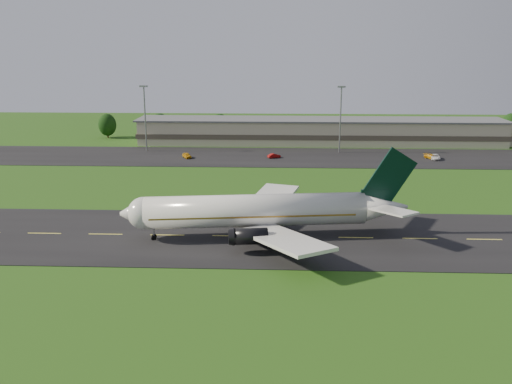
{
  "coord_description": "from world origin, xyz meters",
  "views": [
    {
      "loc": [
        -13.4,
        -94.26,
        32.8
      ],
      "look_at": [
        -17.7,
        8.0,
        6.0
      ],
      "focal_mm": 40.0,
      "sensor_mm": 36.0,
      "label": 1
    }
  ],
  "objects_px": {
    "airliner": "(260,211)",
    "light_mast_west": "(145,110)",
    "service_vehicle_b": "(274,156)",
    "service_vehicle_d": "(431,157)",
    "light_mast_centre": "(341,111)",
    "service_vehicle_c": "(435,157)",
    "terminal": "(339,132)",
    "service_vehicle_a": "(187,155)"
  },
  "relations": [
    {
      "from": "airliner",
      "to": "light_mast_west",
      "type": "distance_m",
      "value": 88.99
    },
    {
      "from": "terminal",
      "to": "service_vehicle_c",
      "type": "relative_size",
      "value": 27.09
    },
    {
      "from": "light_mast_west",
      "to": "service_vehicle_d",
      "type": "distance_m",
      "value": 87.17
    },
    {
      "from": "service_vehicle_c",
      "to": "service_vehicle_d",
      "type": "xyz_separation_m",
      "value": [
        -0.93,
        0.86,
        -0.07
      ]
    },
    {
      "from": "light_mast_centre",
      "to": "service_vehicle_b",
      "type": "xyz_separation_m",
      "value": [
        -19.98,
        -9.66,
        -12.0
      ]
    },
    {
      "from": "airliner",
      "to": "light_mast_west",
      "type": "relative_size",
      "value": 2.51
    },
    {
      "from": "light_mast_west",
      "to": "service_vehicle_c",
      "type": "bearing_deg",
      "value": -6.56
    },
    {
      "from": "service_vehicle_b",
      "to": "service_vehicle_c",
      "type": "xyz_separation_m",
      "value": [
        46.76,
        -0.31,
        0.11
      ]
    },
    {
      "from": "service_vehicle_d",
      "to": "service_vehicle_c",
      "type": "bearing_deg",
      "value": -78.27
    },
    {
      "from": "light_mast_centre",
      "to": "service_vehicle_d",
      "type": "xyz_separation_m",
      "value": [
        25.86,
        -9.11,
        -11.96
      ]
    },
    {
      "from": "airliner",
      "to": "service_vehicle_c",
      "type": "bearing_deg",
      "value": 48.0
    },
    {
      "from": "service_vehicle_a",
      "to": "service_vehicle_b",
      "type": "xyz_separation_m",
      "value": [
        25.63,
        1.06,
        -0.11
      ]
    },
    {
      "from": "airliner",
      "to": "light_mast_centre",
      "type": "xyz_separation_m",
      "value": [
        21.65,
        79.89,
        8.08
      ]
    },
    {
      "from": "light_mast_west",
      "to": "light_mast_centre",
      "type": "height_order",
      "value": "same"
    },
    {
      "from": "light_mast_centre",
      "to": "service_vehicle_c",
      "type": "bearing_deg",
      "value": -20.42
    },
    {
      "from": "light_mast_west",
      "to": "service_vehicle_d",
      "type": "relative_size",
      "value": 4.38
    },
    {
      "from": "service_vehicle_c",
      "to": "service_vehicle_b",
      "type": "bearing_deg",
      "value": -171.5
    },
    {
      "from": "service_vehicle_b",
      "to": "service_vehicle_d",
      "type": "distance_m",
      "value": 45.84
    },
    {
      "from": "light_mast_west",
      "to": "service_vehicle_b",
      "type": "relative_size",
      "value": 5.27
    },
    {
      "from": "terminal",
      "to": "light_mast_centre",
      "type": "xyz_separation_m",
      "value": [
        -1.4,
        -16.18,
        8.75
      ]
    },
    {
      "from": "light_mast_west",
      "to": "service_vehicle_d",
      "type": "height_order",
      "value": "light_mast_west"
    },
    {
      "from": "service_vehicle_a",
      "to": "service_vehicle_c",
      "type": "height_order",
      "value": "service_vehicle_a"
    },
    {
      "from": "service_vehicle_d",
      "to": "service_vehicle_b",
      "type": "bearing_deg",
      "value": 145.41
    },
    {
      "from": "light_mast_west",
      "to": "terminal",
      "type": "bearing_deg",
      "value": 14.76
    },
    {
      "from": "airliner",
      "to": "service_vehicle_d",
      "type": "distance_m",
      "value": 85.34
    },
    {
      "from": "airliner",
      "to": "service_vehicle_d",
      "type": "bearing_deg",
      "value": 48.84
    },
    {
      "from": "airliner",
      "to": "service_vehicle_b",
      "type": "height_order",
      "value": "airliner"
    },
    {
      "from": "airliner",
      "to": "service_vehicle_a",
      "type": "xyz_separation_m",
      "value": [
        -23.95,
        69.17,
        -3.82
      ]
    },
    {
      "from": "airliner",
      "to": "light_mast_west",
      "type": "bearing_deg",
      "value": 108.36
    },
    {
      "from": "light_mast_centre",
      "to": "service_vehicle_b",
      "type": "bearing_deg",
      "value": -154.2
    },
    {
      "from": "service_vehicle_c",
      "to": "terminal",
      "type": "bearing_deg",
      "value": 143.03
    },
    {
      "from": "service_vehicle_d",
      "to": "light_mast_west",
      "type": "bearing_deg",
      "value": 138.67
    },
    {
      "from": "service_vehicle_b",
      "to": "service_vehicle_d",
      "type": "height_order",
      "value": "service_vehicle_d"
    },
    {
      "from": "airliner",
      "to": "service_vehicle_c",
      "type": "height_order",
      "value": "airliner"
    },
    {
      "from": "airliner",
      "to": "service_vehicle_a",
      "type": "height_order",
      "value": "airliner"
    },
    {
      "from": "service_vehicle_a",
      "to": "service_vehicle_b",
      "type": "height_order",
      "value": "service_vehicle_a"
    },
    {
      "from": "terminal",
      "to": "service_vehicle_b",
      "type": "height_order",
      "value": "terminal"
    },
    {
      "from": "light_mast_centre",
      "to": "service_vehicle_d",
      "type": "distance_m",
      "value": 29.91
    },
    {
      "from": "light_mast_west",
      "to": "light_mast_centre",
      "type": "bearing_deg",
      "value": 0.0
    },
    {
      "from": "light_mast_west",
      "to": "service_vehicle_b",
      "type": "bearing_deg",
      "value": -13.57
    },
    {
      "from": "light_mast_west",
      "to": "service_vehicle_d",
      "type": "bearing_deg",
      "value": -6.06
    },
    {
      "from": "service_vehicle_b",
      "to": "service_vehicle_c",
      "type": "relative_size",
      "value": 0.72
    }
  ]
}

